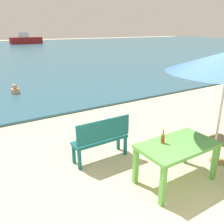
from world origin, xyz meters
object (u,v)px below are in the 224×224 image
picnic_table_green (177,149)px  boat_barge (26,40)px  side_table_wood (219,147)px  swimmer_person (15,90)px  beer_bottle_amber (163,138)px  bench_teal_center (102,137)px

picnic_table_green → boat_barge: 41.68m
side_table_wood → swimmer_person: (-2.52, 7.71, -0.11)m
picnic_table_green → beer_bottle_amber: 0.33m
bench_teal_center → swimmer_person: bearing=94.6°
side_table_wood → swimmer_person: size_ratio=1.32×
picnic_table_green → swimmer_person: 7.80m
picnic_table_green → beer_bottle_amber: beer_bottle_amber is taller
picnic_table_green → side_table_wood: bearing=-0.9°
picnic_table_green → swimmer_person: bearing=99.4°
bench_teal_center → boat_barge: bearing=79.0°
picnic_table_green → boat_barge: (6.94, 41.10, 0.12)m
side_table_wood → bench_teal_center: size_ratio=0.45×
bench_teal_center → swimmer_person: size_ratio=2.93×
beer_bottle_amber → boat_barge: bearing=80.1°
beer_bottle_amber → boat_barge: 41.56m
beer_bottle_amber → swimmer_person: beer_bottle_amber is taller
side_table_wood → boat_barge: boat_barge is taller
beer_bottle_amber → side_table_wood: size_ratio=0.49×
picnic_table_green → beer_bottle_amber: size_ratio=5.28×
boat_barge → side_table_wood: bearing=-97.9°
picnic_table_green → boat_barge: boat_barge is taller
bench_teal_center → swimmer_person: (-0.52, 6.35, -0.30)m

